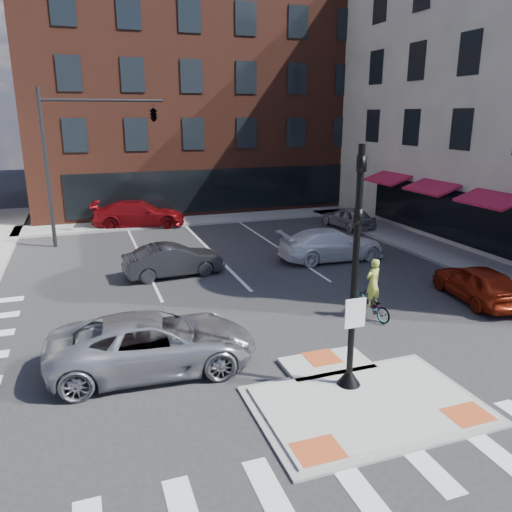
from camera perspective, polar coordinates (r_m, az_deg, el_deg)
name	(u,v)px	position (r m, az deg, el deg)	size (l,w,h in m)	color
ground	(356,396)	(13.08, 11.40, -15.41)	(120.00, 120.00, 0.00)	#28282B
refuge_island	(362,400)	(12.87, 12.01, -15.76)	(5.40, 4.65, 0.13)	gray
sidewalk_e	(443,253)	(26.57, 20.59, 0.37)	(3.00, 24.00, 0.15)	gray
sidewalk_n	(226,218)	(33.41, -3.46, 4.40)	(26.00, 3.00, 0.15)	gray
building_n	(190,100)	(42.45, -7.57, 17.24)	(24.40, 18.40, 15.50)	#512419
building_far_left	(93,130)	(61.53, -18.12, 13.56)	(10.00, 12.00, 10.00)	slate
building_far_right	(200,120)	(65.23, -6.40, 15.19)	(12.00, 12.00, 12.00)	brown
signal_pole	(353,302)	(12.35, 11.06, -5.15)	(0.60, 0.60, 5.98)	black
mast_arm_signal	(125,124)	(27.60, -14.69, 14.34)	(6.10, 2.24, 8.00)	black
silver_suv	(154,343)	(13.98, -11.62, -9.67)	(2.57, 5.57, 1.55)	#A7A8AE
red_sedan	(478,283)	(20.27, 24.01, -2.84)	(1.64, 4.07, 1.39)	#9A220E
white_pickup	(332,244)	(24.05, 8.64, 1.32)	(2.08, 5.11, 1.48)	white
bg_car_dark	(173,260)	(21.68, -9.41, -0.48)	(1.47, 4.20, 1.39)	#26272B
bg_car_silver	(348,217)	(31.01, 10.46, 4.37)	(1.57, 3.89, 1.33)	#B2B4B9
bg_car_red	(139,214)	(31.71, -13.26, 4.73)	(2.25, 5.54, 1.61)	maroon
cyclist	(372,298)	(17.42, 13.10, -4.75)	(0.95, 1.74, 2.10)	#3F3F44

